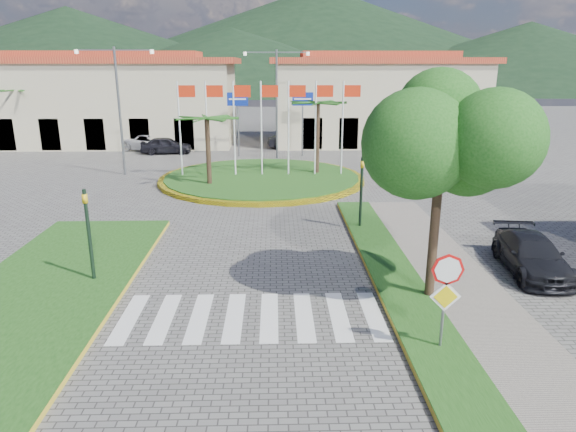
{
  "coord_description": "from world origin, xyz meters",
  "views": [
    {
      "loc": [
        0.78,
        -9.3,
        6.95
      ],
      "look_at": [
        1.25,
        8.0,
        1.83
      ],
      "focal_mm": 32.0,
      "sensor_mm": 36.0,
      "label": 1
    }
  ],
  "objects_px": {
    "roundabout_island": "(262,178)",
    "deciduous_tree": "(443,131)",
    "car_dark_b": "(290,141)",
    "car_dark_a": "(166,145)",
    "stop_sign": "(446,287)",
    "white_van": "(151,143)",
    "car_side_right": "(532,255)"
  },
  "relations": [
    {
      "from": "roundabout_island",
      "to": "car_side_right",
      "type": "height_order",
      "value": "roundabout_island"
    },
    {
      "from": "white_van",
      "to": "car_side_right",
      "type": "xyz_separation_m",
      "value": [
        19.18,
        -26.66,
        -0.05
      ]
    },
    {
      "from": "car_dark_a",
      "to": "car_dark_b",
      "type": "distance_m",
      "value": 10.39
    },
    {
      "from": "deciduous_tree",
      "to": "white_van",
      "type": "height_order",
      "value": "deciduous_tree"
    },
    {
      "from": "car_dark_b",
      "to": "roundabout_island",
      "type": "bearing_deg",
      "value": 163.52
    },
    {
      "from": "stop_sign",
      "to": "deciduous_tree",
      "type": "distance_m",
      "value": 4.59
    },
    {
      "from": "roundabout_island",
      "to": "deciduous_tree",
      "type": "height_order",
      "value": "deciduous_tree"
    },
    {
      "from": "stop_sign",
      "to": "car_dark_b",
      "type": "distance_m",
      "value": 33.08
    },
    {
      "from": "roundabout_island",
      "to": "car_side_right",
      "type": "xyz_separation_m",
      "value": [
        9.66,
        -14.91,
        0.45
      ]
    },
    {
      "from": "stop_sign",
      "to": "car_dark_a",
      "type": "relative_size",
      "value": 0.66
    },
    {
      "from": "white_van",
      "to": "deciduous_tree",
      "type": "bearing_deg",
      "value": -128.45
    },
    {
      "from": "deciduous_tree",
      "to": "car_dark_a",
      "type": "bearing_deg",
      "value": 116.24
    },
    {
      "from": "white_van",
      "to": "car_dark_a",
      "type": "height_order",
      "value": "car_dark_a"
    },
    {
      "from": "white_van",
      "to": "car_dark_a",
      "type": "distance_m",
      "value": 2.17
    },
    {
      "from": "white_van",
      "to": "stop_sign",
      "type": "bearing_deg",
      "value": -131.63
    },
    {
      "from": "white_van",
      "to": "car_dark_a",
      "type": "relative_size",
      "value": 1.22
    },
    {
      "from": "stop_sign",
      "to": "car_side_right",
      "type": "xyz_separation_m",
      "value": [
        4.76,
        5.12,
        -1.16
      ]
    },
    {
      "from": "car_side_right",
      "to": "car_dark_b",
      "type": "bearing_deg",
      "value": 111.52
    },
    {
      "from": "stop_sign",
      "to": "car_dark_b",
      "type": "xyz_separation_m",
      "value": [
        -2.79,
        32.94,
        -1.18
      ]
    },
    {
      "from": "stop_sign",
      "to": "white_van",
      "type": "bearing_deg",
      "value": 114.4
    },
    {
      "from": "roundabout_island",
      "to": "stop_sign",
      "type": "height_order",
      "value": "roundabout_island"
    },
    {
      "from": "car_dark_b",
      "to": "deciduous_tree",
      "type": "bearing_deg",
      "value": 179.26
    },
    {
      "from": "roundabout_island",
      "to": "car_dark_b",
      "type": "distance_m",
      "value": 13.09
    },
    {
      "from": "stop_sign",
      "to": "roundabout_island",
      "type": "bearing_deg",
      "value": 103.73
    },
    {
      "from": "car_dark_a",
      "to": "car_dark_b",
      "type": "relative_size",
      "value": 1.08
    },
    {
      "from": "car_dark_a",
      "to": "roundabout_island",
      "type": "bearing_deg",
      "value": -146.13
    },
    {
      "from": "stop_sign",
      "to": "white_van",
      "type": "height_order",
      "value": "stop_sign"
    },
    {
      "from": "roundabout_island",
      "to": "car_side_right",
      "type": "distance_m",
      "value": 17.77
    },
    {
      "from": "stop_sign",
      "to": "car_dark_a",
      "type": "distance_m",
      "value": 32.92
    },
    {
      "from": "stop_sign",
      "to": "car_dark_a",
      "type": "height_order",
      "value": "stop_sign"
    },
    {
      "from": "roundabout_island",
      "to": "car_dark_b",
      "type": "xyz_separation_m",
      "value": [
        2.11,
        12.91,
        0.43
      ]
    },
    {
      "from": "car_dark_b",
      "to": "white_van",
      "type": "bearing_deg",
      "value": 88.52
    }
  ]
}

